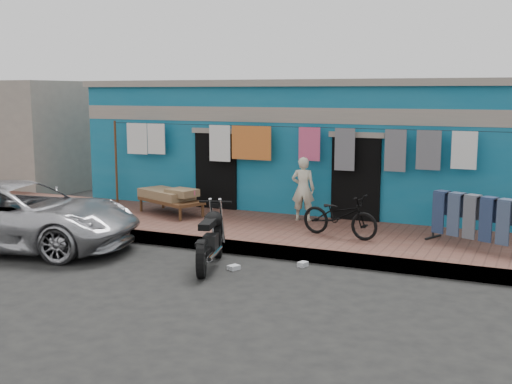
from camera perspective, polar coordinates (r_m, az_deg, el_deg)
name	(u,v)px	position (r m, az deg, el deg)	size (l,w,h in m)	color
ground	(207,276)	(10.99, -4.37, -7.42)	(80.00, 80.00, 0.00)	black
sidewalk	(276,233)	(13.57, 1.76, -3.68)	(28.00, 3.00, 0.25)	brown
curb	(246,248)	(12.29, -0.87, -5.03)	(28.00, 0.10, 0.25)	gray
building	(334,145)	(17.05, 6.99, 4.15)	(12.20, 5.20, 3.36)	#106388
neighbor_left	(19,133)	(22.91, -20.34, 4.91)	(6.00, 5.00, 3.40)	#9E9384
clothesline	(287,149)	(14.56, 2.75, 3.88)	(10.06, 0.06, 2.10)	brown
car	(19,214)	(13.51, -20.34, -1.88)	(2.21, 4.85, 1.37)	#BABABF
seated_person	(303,189)	(14.20, 4.20, 0.28)	(0.51, 0.34, 1.42)	beige
bicycle	(340,211)	(12.70, 7.47, -1.66)	(0.57, 1.61, 1.04)	black
motorcycle	(210,236)	(11.40, -4.10, -3.93)	(1.06, 1.82, 1.11)	black
charpoy	(171,201)	(15.09, -7.56, -0.83)	(1.96, 1.46, 0.60)	brown
jeans_rack	(480,221)	(12.44, 19.32, -2.43)	(2.05, 1.21, 0.99)	black
litter_a	(207,259)	(11.88, -4.36, -5.99)	(0.15, 0.12, 0.07)	silver
litter_b	(303,264)	(11.51, 4.19, -6.43)	(0.18, 0.13, 0.09)	silver
litter_c	(234,267)	(11.31, -1.99, -6.72)	(0.19, 0.16, 0.08)	silver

